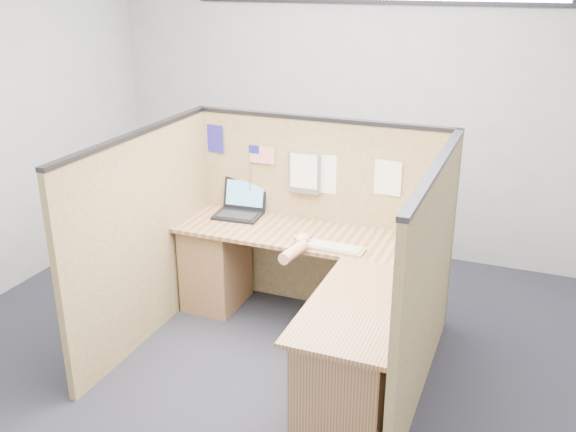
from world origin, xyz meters
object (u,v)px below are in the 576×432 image
at_px(l_desk, 309,302).
at_px(mouse, 303,241).
at_px(keyboard, 333,247).
at_px(laptop, 242,206).

relative_size(l_desk, mouse, 16.23).
height_order(l_desk, keyboard, keyboard).
relative_size(laptop, keyboard, 0.84).
bearing_deg(laptop, keyboard, -28.04).
bearing_deg(keyboard, mouse, -177.97).
distance_m(l_desk, mouse, 0.43).
bearing_deg(mouse, laptop, 149.55).
height_order(keyboard, mouse, mouse).
bearing_deg(mouse, l_desk, -57.05).
bearing_deg(laptop, mouse, -34.76).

